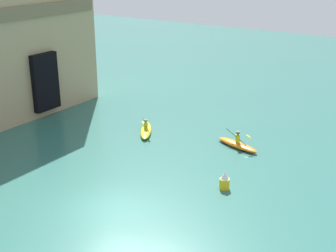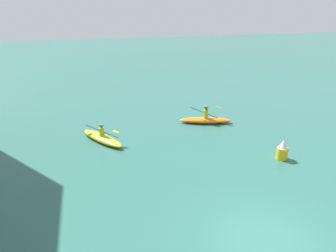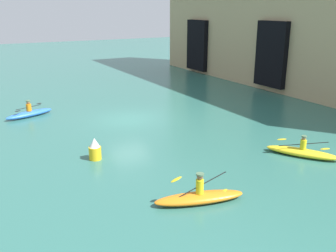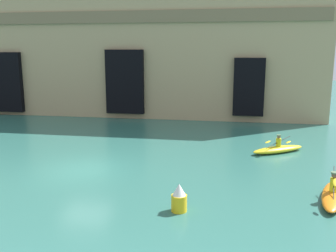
{
  "view_description": "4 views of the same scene",
  "coord_description": "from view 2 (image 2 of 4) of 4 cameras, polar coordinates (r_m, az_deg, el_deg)",
  "views": [
    {
      "loc": [
        -16.27,
        -14.68,
        12.84
      ],
      "look_at": [
        6.64,
        0.71,
        2.45
      ],
      "focal_mm": 50.0,
      "sensor_mm": 36.0,
      "label": 1
    },
    {
      "loc": [
        -7.99,
        5.44,
        7.94
      ],
      "look_at": [
        6.92,
        1.68,
        1.81
      ],
      "focal_mm": 35.0,
      "sensor_mm": 36.0,
      "label": 2
    },
    {
      "loc": [
        21.54,
        -9.07,
        6.95
      ],
      "look_at": [
        4.99,
        0.13,
        0.92
      ],
      "focal_mm": 40.0,
      "sensor_mm": 36.0,
      "label": 3
    },
    {
      "loc": [
        7.18,
        -16.92,
        5.9
      ],
      "look_at": [
        4.27,
        -0.13,
        2.4
      ],
      "focal_mm": 40.0,
      "sensor_mm": 36.0,
      "label": 4
    }
  ],
  "objects": [
    {
      "name": "ground_plane",
      "position": [
        12.51,
        16.28,
        -18.7
      ],
      "size": [
        120.0,
        120.0,
        0.0
      ],
      "primitive_type": "plane",
      "color": "#2D665B"
    },
    {
      "name": "kayak_yellow",
      "position": [
        19.5,
        -11.38,
        -2.04
      ],
      "size": [
        3.32,
        2.54,
        1.06
      ],
      "rotation": [
        0.0,
        0.0,
        0.58
      ],
      "color": "yellow",
      "rests_on": "ground"
    },
    {
      "name": "kayak_orange",
      "position": [
        22.03,
        6.57,
        1.09
      ],
      "size": [
        1.72,
        3.53,
        1.18
      ],
      "rotation": [
        0.0,
        0.0,
        4.44
      ],
      "color": "orange",
      "rests_on": "ground"
    },
    {
      "name": "marker_buoy",
      "position": [
        18.0,
        19.32,
        -4.0
      ],
      "size": [
        0.59,
        0.59,
        1.07
      ],
      "color": "yellow",
      "rests_on": "ground"
    }
  ]
}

